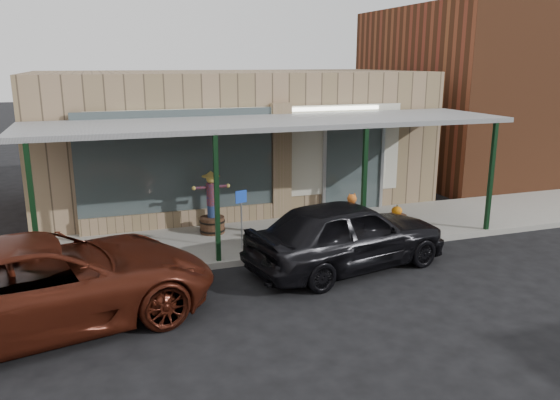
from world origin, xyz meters
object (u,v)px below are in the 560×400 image
object	(u,v)px
barrel_scarecrow	(212,212)
handicap_sign	(241,211)
car_maroon	(46,283)
barrel_pumpkin	(396,220)
parked_sedan	(347,234)

from	to	relation	value
barrel_scarecrow	handicap_sign	world-z (taller)	barrel_scarecrow
car_maroon	barrel_pumpkin	bearing A→B (deg)	-85.22
parked_sedan	car_maroon	xyz separation A→B (m)	(-6.13, -0.84, 0.02)
barrel_pumpkin	handicap_sign	bearing A→B (deg)	-176.42
barrel_scarecrow	car_maroon	size ratio (longest dim) A/B	0.28
barrel_scarecrow	barrel_pumpkin	distance (m)	4.94
barrel_pumpkin	parked_sedan	world-z (taller)	parked_sedan
handicap_sign	parked_sedan	size ratio (longest dim) A/B	0.29
barrel_scarecrow	barrel_pumpkin	world-z (taller)	barrel_scarecrow
barrel_pumpkin	handicap_sign	xyz separation A→B (m)	(-4.37, -0.27, 0.69)
barrel_pumpkin	handicap_sign	size ratio (longest dim) A/B	0.45
barrel_scarecrow	parked_sedan	bearing A→B (deg)	-55.73
handicap_sign	barrel_pumpkin	bearing A→B (deg)	-13.36
parked_sedan	car_maroon	world-z (taller)	car_maroon
barrel_scarecrow	parked_sedan	size ratio (longest dim) A/B	0.33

